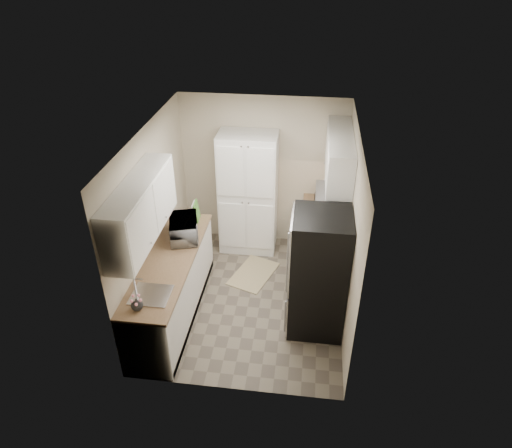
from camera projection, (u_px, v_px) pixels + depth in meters
The scene contains 16 objects.
ground at pixel (250, 297), 6.64m from camera, with size 3.20×3.20×0.00m, color #665B4C.
room_shell at pixel (247, 200), 5.77m from camera, with size 2.64×3.24×2.52m.
pantry_cabinet at pixel (248, 194), 7.24m from camera, with size 0.90×0.55×2.00m, color white.
base_cabinet_left at pixel (173, 288), 6.15m from camera, with size 0.60×2.30×0.88m, color white.
countertop_left at pixel (169, 260), 5.91m from camera, with size 0.63×2.33×0.04m, color #846647.
base_cabinet_right at pixel (321, 233), 7.30m from camera, with size 0.60×0.80×0.88m, color white.
countertop_right at pixel (323, 208), 7.06m from camera, with size 0.63×0.83×0.04m, color #846647.
electric_range at pixel (320, 260), 6.61m from camera, with size 0.71×0.78×1.13m.
refrigerator at pixel (318, 274), 5.74m from camera, with size 0.70×0.72×1.70m, color #B7B7BC.
microwave at pixel (184, 229), 6.23m from camera, with size 0.55×0.37×0.30m, color silver.
wine_bottle at pixel (173, 218), 6.48m from camera, with size 0.07×0.07×0.29m, color black.
flower_vase at pixel (137, 304), 5.06m from camera, with size 0.14×0.14×0.14m, color white.
cutting_board at pixel (197, 211), 6.65m from camera, with size 0.02×0.23×0.29m, color #4B9636.
toaster_oven at pixel (325, 202), 6.94m from camera, with size 0.30×0.37×0.22m, color silver.
fruit_basket at pixel (325, 194), 6.83m from camera, with size 0.28×0.28×0.12m, color #FF9C00, non-canonical shape.
kitchen_mat at pixel (254, 274), 7.10m from camera, with size 0.53×0.84×0.01m, color tan.
Camera 1 is at (0.73, -5.01, 4.43)m, focal length 32.00 mm.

